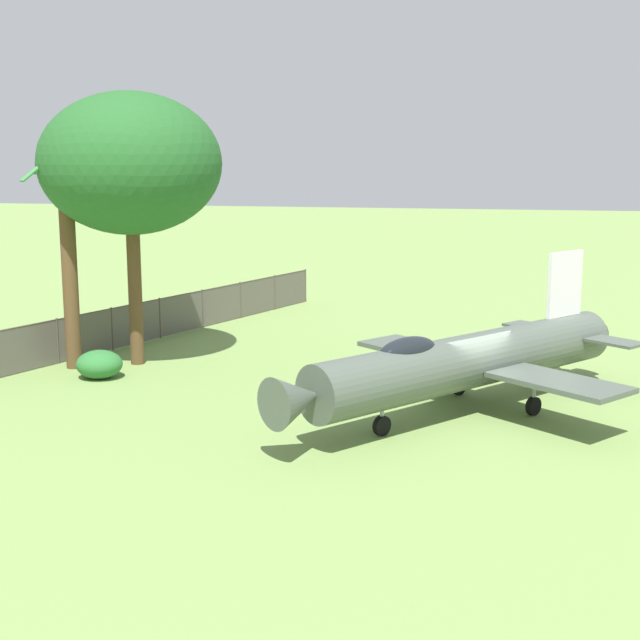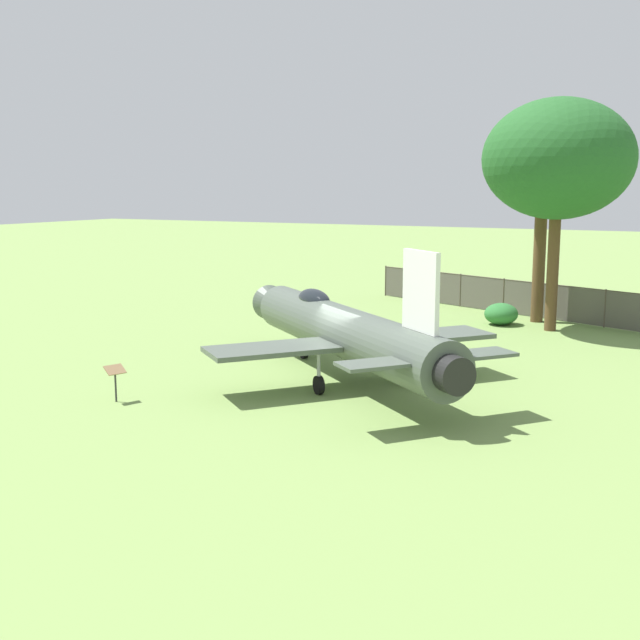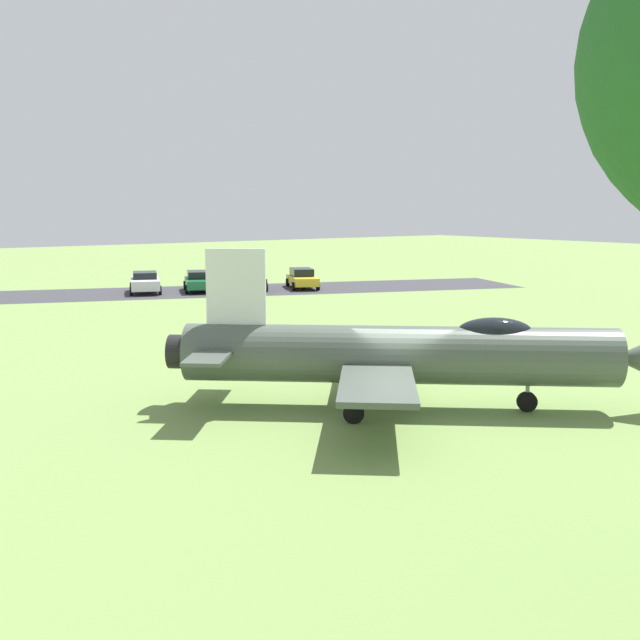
{
  "view_description": "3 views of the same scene",
  "coord_description": "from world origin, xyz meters",
  "px_view_note": "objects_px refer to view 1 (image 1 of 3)",
  "views": [
    {
      "loc": [
        -28.42,
        -0.64,
        8.33
      ],
      "look_at": [
        1.68,
        5.2,
        2.5
      ],
      "focal_mm": 50.79,
      "sensor_mm": 36.0,
      "label": 1
    },
    {
      "loc": [
        11.48,
        -24.04,
        6.61
      ],
      "look_at": [
        -0.85,
        -0.3,
        2.09
      ],
      "focal_mm": 44.83,
      "sensor_mm": 36.0,
      "label": 2
    },
    {
      "loc": [
        14.2,
        16.07,
        6.04
      ],
      "look_at": [
        -2.64,
        -7.81,
        1.5
      ],
      "focal_mm": 40.83,
      "sensor_mm": 36.0,
      "label": 3
    }
  ],
  "objects_px": {
    "display_jet": "(462,362)",
    "shade_tree": "(130,164)",
    "palm_tree": "(69,261)",
    "shrub_near_fence": "(99,364)"
  },
  "relations": [
    {
      "from": "display_jet",
      "to": "shrub_near_fence",
      "type": "relative_size",
      "value": 7.49
    },
    {
      "from": "shade_tree",
      "to": "palm_tree",
      "type": "relative_size",
      "value": 1.25
    },
    {
      "from": "palm_tree",
      "to": "display_jet",
      "type": "bearing_deg",
      "value": -102.89
    },
    {
      "from": "shade_tree",
      "to": "palm_tree",
      "type": "distance_m",
      "value": 4.32
    },
    {
      "from": "palm_tree",
      "to": "shrub_near_fence",
      "type": "relative_size",
      "value": 4.9
    },
    {
      "from": "shade_tree",
      "to": "display_jet",
      "type": "bearing_deg",
      "value": -109.42
    },
    {
      "from": "display_jet",
      "to": "shade_tree",
      "type": "xyz_separation_m",
      "value": [
        4.5,
        12.76,
        6.03
      ]
    },
    {
      "from": "shade_tree",
      "to": "shrub_near_fence",
      "type": "bearing_deg",
      "value": 168.41
    },
    {
      "from": "display_jet",
      "to": "shade_tree",
      "type": "distance_m",
      "value": 14.81
    },
    {
      "from": "shade_tree",
      "to": "palm_tree",
      "type": "height_order",
      "value": "shade_tree"
    }
  ]
}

